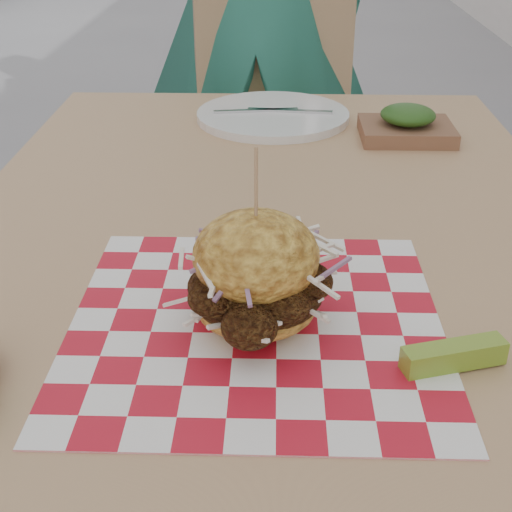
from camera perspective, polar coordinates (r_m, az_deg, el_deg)
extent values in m
cube|color=tan|center=(0.89, 1.13, 1.21)|extent=(0.80, 1.20, 0.04)
cylinder|color=#333338|center=(1.59, -11.16, -1.78)|extent=(0.05, 0.05, 0.71)
cylinder|color=#333338|center=(1.58, 13.62, -2.11)|extent=(0.05, 0.05, 0.71)
cube|color=tan|center=(1.85, 1.37, 6.54)|extent=(0.49, 0.49, 0.04)
cube|color=tan|center=(1.96, 0.34, 15.50)|extent=(0.42, 0.12, 0.50)
cylinder|color=#333338|center=(1.77, -3.39, -3.06)|extent=(0.03, 0.03, 0.43)
cylinder|color=#333338|center=(1.84, 7.85, -2.08)|extent=(0.03, 0.03, 0.43)
cylinder|color=#333338|center=(2.09, -4.49, 2.05)|extent=(0.03, 0.03, 0.43)
cylinder|color=#333338|center=(2.14, 5.15, 2.74)|extent=(0.03, 0.03, 0.43)
cube|color=red|center=(0.70, 0.00, -5.35)|extent=(0.36, 0.36, 0.00)
ellipsoid|color=gold|center=(0.69, 0.00, -3.86)|extent=(0.12, 0.12, 0.04)
ellipsoid|color=brown|center=(0.68, 0.00, -2.72)|extent=(0.13, 0.12, 0.06)
ellipsoid|color=gold|center=(0.66, 0.00, 0.01)|extent=(0.12, 0.12, 0.08)
cylinder|color=tan|center=(0.63, 0.00, 4.90)|extent=(0.00, 0.00, 0.09)
cube|color=olive|center=(0.66, 15.54, -7.66)|extent=(0.10, 0.05, 0.02)
cylinder|color=white|center=(1.29, 1.36, 11.17)|extent=(0.27, 0.27, 0.01)
cube|color=silver|center=(1.29, 0.00, 11.56)|extent=(0.15, 0.03, 0.00)
cube|color=silver|center=(1.29, 2.73, 11.53)|extent=(0.15, 0.03, 0.00)
cube|color=brown|center=(1.22, 11.94, 9.75)|extent=(0.15, 0.12, 0.02)
ellipsoid|color=#1D4313|center=(1.21, 12.07, 10.99)|extent=(0.09, 0.09, 0.03)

